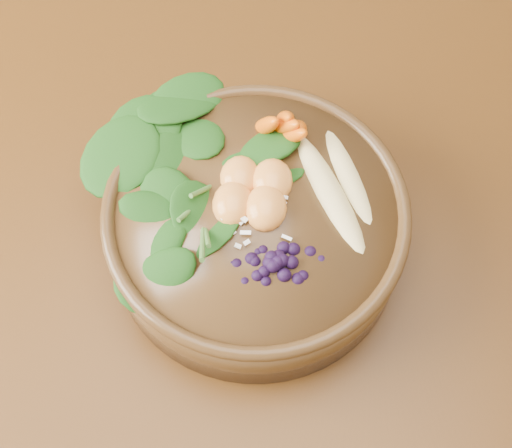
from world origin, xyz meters
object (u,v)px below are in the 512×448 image
(banana_halves, at_px, (340,177))
(blueberry_pile, at_px, (279,255))
(mandarin_cluster, at_px, (253,184))
(stoneware_bowl, at_px, (256,228))
(dining_table, at_px, (253,218))
(kale_heap, at_px, (192,156))
(carrot_cluster, at_px, (286,106))

(banana_halves, xyz_separation_m, blueberry_pile, (-0.06, -0.10, 0.01))
(mandarin_cluster, distance_m, blueberry_pile, 0.09)
(mandarin_cluster, bearing_deg, banana_halves, 10.76)
(blueberry_pile, bearing_deg, stoneware_bowl, 113.37)
(dining_table, bearing_deg, kale_heap, -147.04)
(banana_halves, relative_size, blueberry_pile, 1.25)
(dining_table, bearing_deg, mandarin_cluster, -85.21)
(dining_table, bearing_deg, stoneware_bowl, -82.98)
(banana_halves, bearing_deg, mandarin_cluster, 170.25)
(blueberry_pile, bearing_deg, banana_halves, 58.99)
(stoneware_bowl, bearing_deg, carrot_cluster, 76.82)
(blueberry_pile, bearing_deg, mandarin_cluster, 111.24)
(kale_heap, xyz_separation_m, banana_halves, (0.16, -0.01, -0.01))
(stoneware_bowl, bearing_deg, kale_heap, 147.38)
(stoneware_bowl, distance_m, kale_heap, 0.11)
(stoneware_bowl, distance_m, mandarin_cluster, 0.06)
(banana_halves, height_order, blueberry_pile, blueberry_pile)
(stoneware_bowl, height_order, banana_halves, banana_halves)
(stoneware_bowl, height_order, mandarin_cluster, mandarin_cluster)
(kale_heap, distance_m, carrot_cluster, 0.11)
(stoneware_bowl, bearing_deg, blueberry_pile, -66.63)
(blueberry_pile, bearing_deg, dining_table, 104.23)
(banana_halves, distance_m, blueberry_pile, 0.11)
(blueberry_pile, bearing_deg, carrot_cluster, 90.96)
(mandarin_cluster, xyz_separation_m, blueberry_pile, (0.03, -0.08, 0.00))
(dining_table, height_order, stoneware_bowl, stoneware_bowl)
(carrot_cluster, height_order, blueberry_pile, carrot_cluster)
(dining_table, xyz_separation_m, carrot_cluster, (0.03, 0.02, 0.22))
(dining_table, relative_size, mandarin_cluster, 15.59)
(mandarin_cluster, height_order, blueberry_pile, blueberry_pile)
(dining_table, distance_m, mandarin_cluster, 0.21)
(dining_table, distance_m, blueberry_pile, 0.25)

